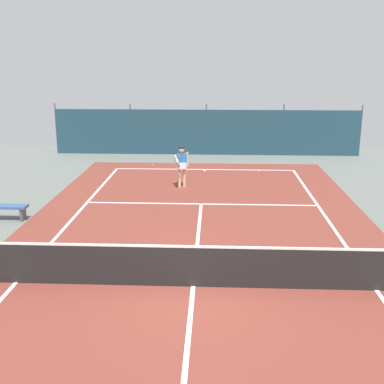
% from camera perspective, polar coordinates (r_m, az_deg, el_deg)
% --- Properties ---
extents(ground_plane, '(36.00, 36.00, 0.00)m').
position_cam_1_polar(ground_plane, '(11.15, 0.15, -11.16)').
color(ground_plane, slate).
extents(court_surface, '(11.02, 26.60, 0.01)m').
position_cam_1_polar(court_surface, '(11.14, 0.15, -11.14)').
color(court_surface, brown).
rests_on(court_surface, ground).
extents(tennis_net, '(10.12, 0.10, 1.10)m').
position_cam_1_polar(tennis_net, '(10.92, 0.15, -8.76)').
color(tennis_net, black).
rests_on(tennis_net, ground).
extents(back_fence, '(16.30, 0.98, 2.70)m').
position_cam_1_polar(back_fence, '(26.36, 1.71, 6.09)').
color(back_fence, '#1E3D4C').
rests_on(back_fence, ground).
extents(tennis_player, '(0.57, 0.83, 1.64)m').
position_cam_1_polar(tennis_player, '(19.11, -1.23, 3.35)').
color(tennis_player, '#D8AD8C').
rests_on(tennis_player, ground).
extents(tennis_ball_near_player, '(0.07, 0.07, 0.07)m').
position_cam_1_polar(tennis_ball_near_player, '(22.24, 7.98, 2.50)').
color(tennis_ball_near_player, '#CCDB33').
rests_on(tennis_ball_near_player, ground).
extents(tennis_ball_midcourt, '(0.07, 0.07, 0.07)m').
position_cam_1_polar(tennis_ball_midcourt, '(23.42, -4.73, 3.26)').
color(tennis_ball_midcourt, '#CCDB33').
rests_on(tennis_ball_midcourt, ground).
extents(parked_car, '(2.05, 4.22, 1.68)m').
position_cam_1_polar(parked_car, '(28.54, 2.54, 7.17)').
color(parked_car, maroon).
rests_on(parked_car, ground).
extents(courtside_bench, '(1.60, 0.40, 0.49)m').
position_cam_1_polar(courtside_bench, '(16.51, -21.57, -1.86)').
color(courtside_bench, '#335184').
rests_on(courtside_bench, ground).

